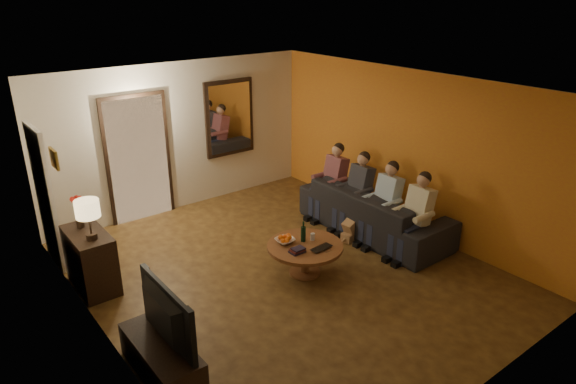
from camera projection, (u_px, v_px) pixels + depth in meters
floor at (284, 272)px, 7.28m from camera, size 5.00×6.00×0.01m
ceiling at (284, 88)px, 6.30m from camera, size 5.00×6.00×0.01m
back_wall at (180, 137)px, 8.98m from camera, size 5.00×0.02×2.60m
front_wall at (487, 283)px, 4.59m from camera, size 5.00×0.02×2.60m
left_wall at (95, 240)px, 5.37m from camera, size 0.02×6.00×2.60m
right_wall at (408, 151)px, 8.21m from camera, size 0.02×6.00×2.60m
orange_accent at (407, 152)px, 8.21m from camera, size 0.01×6.00×2.60m
kitchen_doorway at (138, 160)px, 8.61m from camera, size 1.00×0.06×2.10m
door_trim at (139, 160)px, 8.60m from camera, size 1.12×0.04×2.22m
fridge_glimpse at (153, 165)px, 8.81m from camera, size 0.45×0.03×1.70m
mirror_frame at (229, 118)px, 9.45m from camera, size 1.00×0.05×1.40m
mirror_glass at (230, 118)px, 9.43m from camera, size 0.86×0.02×1.26m
white_door at (45, 197)px, 7.18m from camera, size 0.06×0.85×2.04m
framed_art at (54, 159)px, 6.13m from camera, size 0.03×0.28×0.24m
art_canvas at (55, 158)px, 6.14m from camera, size 0.01×0.22×0.18m
dresser at (91, 260)px, 6.77m from camera, size 0.45×0.90×0.80m
table_lamp at (89, 220)px, 6.36m from camera, size 0.30×0.30×0.54m
flower_vase at (78, 212)px, 6.70m from camera, size 0.14×0.14×0.44m
tv_stand at (162, 358)px, 5.30m from camera, size 0.45×1.17×0.39m
tv at (157, 317)px, 5.11m from camera, size 1.11×0.14×0.64m
sofa at (374, 211)px, 8.31m from camera, size 2.61×1.02×0.76m
person_a at (416, 218)px, 7.51m from camera, size 0.60×0.40×1.20m
person_b at (385, 206)px, 7.95m from camera, size 0.60×0.40×1.20m
person_c at (357, 194)px, 8.39m from camera, size 0.60×0.40×1.20m
person_d at (332, 184)px, 8.83m from camera, size 0.60×0.40×1.20m
dog at (355, 222)px, 8.14m from camera, size 0.58×0.30×0.56m
coffee_table at (305, 259)px, 7.16m from camera, size 1.15×1.15×0.45m
bowl at (285, 241)px, 7.12m from camera, size 0.26×0.26×0.06m
oranges at (285, 236)px, 7.09m from camera, size 0.20×0.20×0.08m
wine_bottle at (303, 231)px, 7.11m from camera, size 0.07×0.07×0.31m
wine_glass at (313, 237)px, 7.19m from camera, size 0.06×0.06×0.10m
book_stack at (297, 250)px, 6.86m from camera, size 0.20×0.15×0.07m
laptop at (324, 250)px, 6.92m from camera, size 0.35×0.24×0.03m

